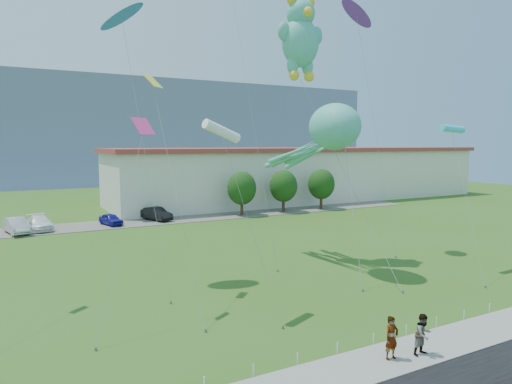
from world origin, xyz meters
TOP-DOWN VIEW (x-y plane):
  - ground at (0.00, 0.00)m, footprint 160.00×160.00m
  - sidewalk at (0.00, -2.75)m, footprint 80.00×2.50m
  - parking_strip at (0.00, 35.00)m, footprint 70.00×6.00m
  - hill_ridge at (0.00, 120.00)m, footprint 160.00×50.00m
  - warehouse at (26.00, 44.00)m, footprint 61.00×15.00m
  - rope_fence at (0.00, -1.30)m, footprint 26.05×0.05m
  - tree_near at (10.00, 34.00)m, footprint 3.60×3.60m
  - tree_mid at (16.00, 34.00)m, footprint 3.60×3.60m
  - tree_far at (22.00, 34.00)m, footprint 3.60×3.60m
  - pedestrian_left at (-1.47, -2.84)m, footprint 0.65×0.43m
  - pedestrian_right at (-0.02, -3.17)m, footprint 0.86×0.69m
  - parked_car_silver at (-14.62, 34.06)m, footprint 2.66×4.95m
  - parked_car_white at (-12.53, 35.02)m, footprint 2.51×5.12m
  - parked_car_blue at (-5.56, 34.50)m, footprint 2.33×3.86m
  - parked_car_black at (-0.37, 35.27)m, footprint 2.93×4.80m
  - octopus_kite at (4.44, 9.92)m, footprint 3.11×11.18m
  - teddy_bear_kite at (4.65, 13.25)m, footprint 3.87×11.40m
  - small_kite_yellow at (-7.21, 9.95)m, footprint 1.29×8.19m
  - small_kite_pink at (-9.02, 7.23)m, footprint 3.96×4.53m
  - small_kite_blue at (-8.14, 14.04)m, footprint 1.80×7.05m
  - small_kite_purple at (10.40, 13.67)m, footprint 1.80×4.96m
  - small_kite_cyan at (12.34, 5.78)m, footprint 2.10×5.55m
  - small_kite_white at (-5.31, 5.25)m, footprint 1.97×4.45m

SIDE VIEW (x-z plane):
  - ground at x=0.00m, z-range 0.00..0.00m
  - parking_strip at x=0.00m, z-range 0.00..0.06m
  - sidewalk at x=0.00m, z-range 0.00..0.10m
  - rope_fence at x=0.00m, z-range 0.00..0.50m
  - parked_car_blue at x=-5.56m, z-range 0.06..1.29m
  - parked_car_white at x=-12.53m, z-range 0.06..1.49m
  - parked_car_black at x=-0.37m, z-range 0.06..1.55m
  - parked_car_silver at x=-14.62m, z-range 0.06..1.61m
  - pedestrian_right at x=-0.02m, z-range 0.10..1.83m
  - pedestrian_left at x=-1.47m, z-range 0.10..1.87m
  - tree_near at x=10.00m, z-range 0.65..6.12m
  - tree_mid at x=16.00m, z-range 0.65..6.12m
  - tree_far at x=22.00m, z-range 0.65..6.12m
  - warehouse at x=26.00m, z-range 0.02..8.22m
  - small_kite_pink at x=-9.02m, z-range 3.61..13.76m
  - octopus_kite at x=4.44m, z-range 3.50..15.01m
  - small_kite_white at x=-5.31m, z-range 4.43..14.30m
  - small_kite_cyan at x=12.34m, z-range 4.62..14.91m
  - small_kite_yellow at x=-7.21m, z-range 4.47..17.37m
  - hill_ridge at x=0.00m, z-range 0.00..25.00m
  - small_kite_blue at x=-8.14m, z-range 7.66..25.13m
  - teddy_bear_kite at x=4.65m, z-range 6.91..26.56m
  - small_kite_purple at x=10.40m, z-range 8.80..28.76m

